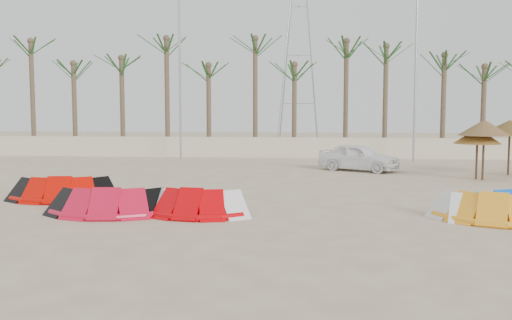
# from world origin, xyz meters

# --- Properties ---
(ground) EXTENTS (120.00, 120.00, 0.00)m
(ground) POSITION_xyz_m (0.00, 0.00, 0.00)
(ground) COLOR #C7B494
(ground) RESTS_ON ground
(boundary_wall) EXTENTS (60.00, 0.30, 1.30)m
(boundary_wall) POSITION_xyz_m (0.00, 22.00, 0.65)
(boundary_wall) COLOR beige
(boundary_wall) RESTS_ON ground
(palm_line) EXTENTS (52.00, 4.00, 7.70)m
(palm_line) POSITION_xyz_m (0.67, 23.50, 6.44)
(palm_line) COLOR brown
(palm_line) RESTS_ON ground
(lamp_b) EXTENTS (1.25, 0.14, 11.00)m
(lamp_b) POSITION_xyz_m (-5.96, 20.00, 5.77)
(lamp_b) COLOR #A5A8AD
(lamp_b) RESTS_ON ground
(lamp_c) EXTENTS (1.25, 0.14, 11.00)m
(lamp_c) POSITION_xyz_m (8.04, 20.00, 5.77)
(lamp_c) COLOR #A5A8AD
(lamp_c) RESTS_ON ground
(pylon) EXTENTS (3.00, 3.00, 14.00)m
(pylon) POSITION_xyz_m (1.00, 28.00, 0.00)
(pylon) COLOR #A5A8AD
(pylon) RESTS_ON ground
(kite_red_left) EXTENTS (3.77, 2.11, 0.90)m
(kite_red_left) POSITION_xyz_m (-6.51, 4.63, 0.42)
(kite_red_left) COLOR #D10800
(kite_red_left) RESTS_ON ground
(kite_red_mid) EXTENTS (3.76, 1.85, 0.90)m
(kite_red_mid) POSITION_xyz_m (-3.94, 2.16, 0.42)
(kite_red_mid) COLOR red
(kite_red_mid) RESTS_ON ground
(kite_red_right) EXTENTS (3.35, 1.89, 0.90)m
(kite_red_right) POSITION_xyz_m (-1.44, 2.23, 0.42)
(kite_red_right) COLOR #CF0006
(kite_red_right) RESTS_ON ground
(kite_orange) EXTENTS (3.83, 2.60, 0.90)m
(kite_orange) POSITION_xyz_m (7.05, 2.21, 0.42)
(kite_orange) COLOR #FD9F1D
(kite_orange) RESTS_ON ground
(kite_blue) EXTENTS (3.63, 2.60, 0.90)m
(kite_blue) POSITION_xyz_m (7.33, 2.66, 0.42)
(kite_blue) COLOR blue
(kite_blue) RESTS_ON ground
(parasol_left) EXTENTS (2.06, 2.06, 2.29)m
(parasol_left) POSITION_xyz_m (9.28, 11.67, 1.94)
(parasol_left) COLOR #4C331E
(parasol_left) RESTS_ON ground
(parasol_mid) EXTENTS (2.23, 2.23, 2.66)m
(parasol_mid) POSITION_xyz_m (9.52, 11.56, 2.30)
(parasol_mid) COLOR #4C331E
(parasol_mid) RESTS_ON ground
(parasol_right) EXTENTS (2.68, 2.68, 2.60)m
(parasol_right) POSITION_xyz_m (11.25, 13.47, 2.25)
(parasol_right) COLOR #4C331E
(parasol_right) RESTS_ON ground
(car) EXTENTS (4.34, 3.41, 1.38)m
(car) POSITION_xyz_m (4.36, 14.68, 0.69)
(car) COLOR white
(car) RESTS_ON ground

